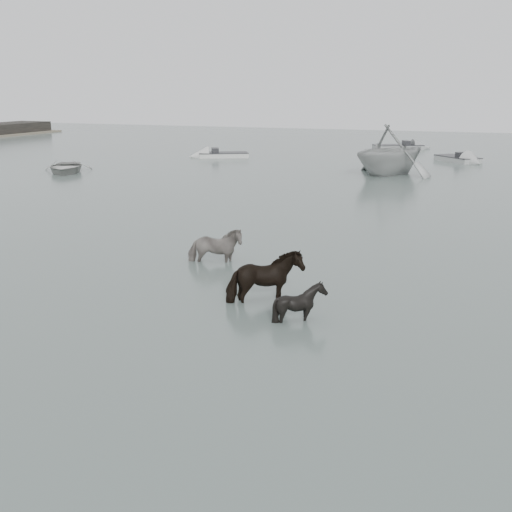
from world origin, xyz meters
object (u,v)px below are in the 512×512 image
Objects in this scene: pony_dark at (266,272)px; rowboat_lead at (65,165)px; pony_black at (300,296)px; pony_pinto at (215,240)px.

rowboat_lead is (-21.03, 19.86, -0.37)m from pony_dark.
pony_black is at bearing -102.46° from pony_dark.
pony_black is 30.43m from rowboat_lead.
pony_dark is 28.92m from rowboat_lead.
pony_black is at bearing -71.38° from rowboat_lead.
rowboat_lead is at bearing 72.47° from pony_dark.
pony_pinto is 5.64m from pony_black.
pony_dark is at bearing 57.33° from pony_black.
pony_pinto is at bearing 50.67° from pony_black.
pony_pinto is at bearing 68.44° from pony_dark.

